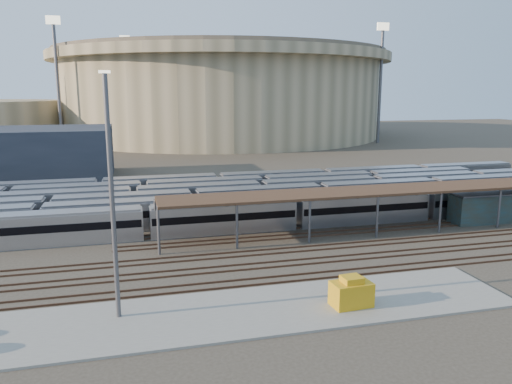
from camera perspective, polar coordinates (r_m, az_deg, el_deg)
The scene contains 13 objects.
ground at distance 54.90m, azimuth -2.47°, elevation -6.89°, with size 420.00×420.00×0.00m, color #383026.
apron at distance 40.31m, azimuth -5.07°, elevation -13.87°, with size 50.00×9.00×0.20m, color gray.
subway_trains at distance 72.20m, azimuth -4.50°, elevation -0.92°, with size 130.47×23.90×3.60m.
inspection_shed at distance 65.13m, azimuth 16.01°, elevation 0.15°, with size 60.30×6.00×5.30m.
empty_tracks at distance 50.26m, azimuth -1.27°, elevation -8.55°, with size 170.00×9.62×0.18m.
stadium at distance 194.27m, azimuth -3.90°, elevation 11.30°, with size 124.00×124.00×32.50m.
service_building at distance 109.43m, azimuth -27.21°, elevation 3.81°, with size 42.00×20.00×10.00m, color #1E232D.
floodlight_0 at distance 162.15m, azimuth -21.74°, elevation 11.95°, with size 4.00×1.00×38.40m.
floodlight_2 at distance 171.19m, azimuth 14.04°, elevation 12.35°, with size 4.00×1.00×38.40m.
floodlight_3 at distance 210.99m, azimuth -14.55°, elevation 12.12°, with size 4.00×1.00×38.40m.
teal_boxcar at distance 75.33m, azimuth 26.76°, elevation -1.56°, with size 16.09×3.11×3.75m, color #1B3D44.
yard_light_pole at distance 38.24m, azimuth -16.14°, elevation -0.71°, with size 0.81×0.36×18.55m.
yellow_equipment at distance 41.91m, azimuth 10.83°, elevation -11.37°, with size 3.19×1.99×1.99m, color #C28F12.
Camera 1 is at (-10.66, -50.96, 17.41)m, focal length 35.00 mm.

